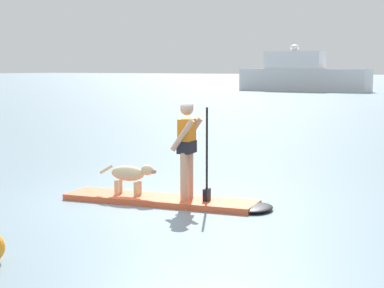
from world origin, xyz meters
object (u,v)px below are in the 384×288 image
(dog, at_px, (130,174))
(moored_boat_starboard, at_px, (302,76))
(person_paddler, at_px, (188,143))
(paddleboard, at_px, (172,201))

(dog, bearing_deg, moored_boat_starboard, 110.23)
(person_paddler, bearing_deg, dog, -168.71)
(paddleboard, distance_m, dog, 0.88)
(moored_boat_starboard, bearing_deg, dog, -69.77)
(dog, height_order, moored_boat_starboard, moored_boat_starboard)
(person_paddler, relative_size, dog, 1.51)
(moored_boat_starboard, bearing_deg, paddleboard, -68.95)
(paddleboard, xyz_separation_m, person_paddler, (0.27, 0.05, 0.98))
(person_paddler, xyz_separation_m, dog, (-1.03, -0.21, -0.58))
(person_paddler, height_order, moored_boat_starboard, moored_boat_starboard)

